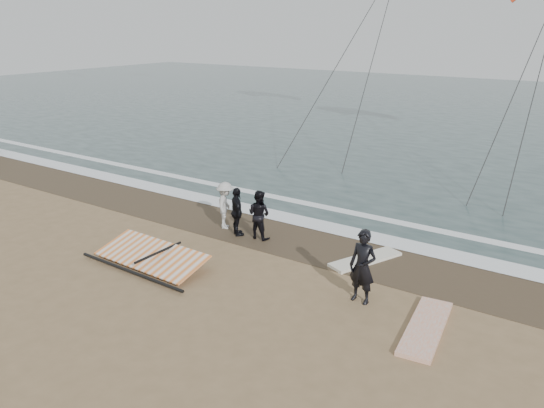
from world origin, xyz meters
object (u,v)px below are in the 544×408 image
(board_cream, at_px, (365,259))
(man_main, at_px, (363,267))
(board_white, at_px, (426,327))
(sail_rig, at_px, (153,256))

(board_cream, bearing_deg, man_main, -44.92)
(board_white, height_order, board_cream, board_white)
(man_main, height_order, board_white, man_main)
(board_cream, xyz_separation_m, sail_rig, (-4.93, -3.39, 0.15))
(man_main, xyz_separation_m, board_cream, (-0.85, 2.18, -0.87))
(man_main, height_order, board_cream, man_main)
(board_white, bearing_deg, sail_rig, 179.95)
(man_main, bearing_deg, board_white, -7.67)
(board_cream, height_order, sail_rig, sail_rig)
(sail_rig, bearing_deg, man_main, 11.83)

